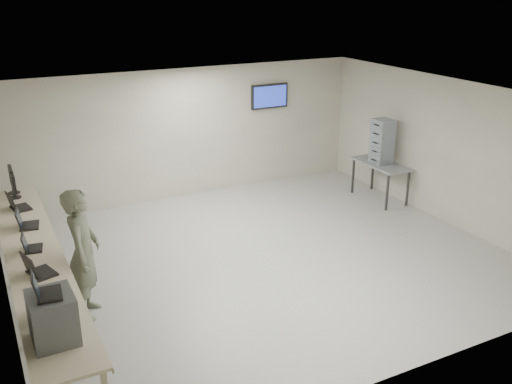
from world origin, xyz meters
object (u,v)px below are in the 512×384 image
workbench (35,258)px  soldier (84,254)px  equipment_box (53,318)px  side_table (381,166)px

workbench → soldier: 0.74m
workbench → soldier: soldier is taller
equipment_box → soldier: size_ratio=0.29×
equipment_box → side_table: size_ratio=0.39×
side_table → workbench: bearing=-169.4°
workbench → equipment_box: bearing=-91.6°
equipment_box → side_table: equipment_box is taller
equipment_box → side_table: bearing=24.9°
workbench → soldier: size_ratio=3.16×
soldier → workbench: bearing=76.5°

